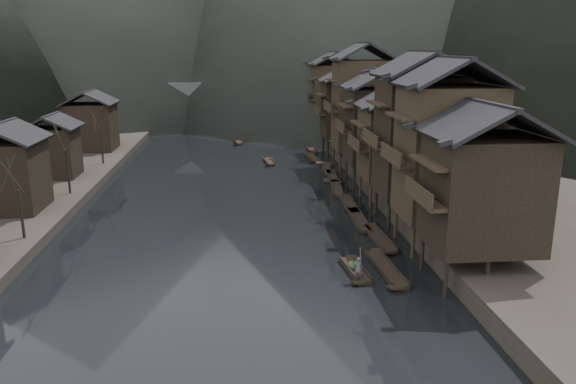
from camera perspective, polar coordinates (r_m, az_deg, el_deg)
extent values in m
plane|color=black|center=(45.97, -6.04, -5.75)|extent=(300.00, 300.00, 0.00)
cube|color=#2D2823|center=(91.10, 16.88, 4.47)|extent=(40.00, 200.00, 1.80)
cylinder|color=black|center=(38.24, 15.77, -8.47)|extent=(0.30, 0.30, 2.90)
cylinder|color=black|center=(42.42, 13.48, -5.99)|extent=(0.30, 0.30, 2.90)
cylinder|color=black|center=(39.28, 19.55, -8.15)|extent=(0.30, 0.30, 2.90)
cylinder|color=black|center=(43.36, 16.95, -5.78)|extent=(0.30, 0.30, 2.90)
cube|color=black|center=(39.93, 19.22, -0.04)|extent=(7.00, 6.00, 7.59)
cube|color=black|center=(38.55, 13.75, -0.73)|extent=(1.20, 5.70, 0.25)
cylinder|color=black|center=(44.38, 12.59, -5.01)|extent=(0.30, 0.30, 2.90)
cylinder|color=black|center=(48.72, 10.90, -3.14)|extent=(0.30, 0.30, 2.90)
cylinder|color=black|center=(45.28, 15.92, -4.83)|extent=(0.30, 0.30, 2.90)
cylinder|color=black|center=(49.54, 13.96, -3.02)|extent=(0.30, 0.30, 2.90)
cube|color=black|center=(45.94, 15.83, 3.84)|extent=(7.00, 6.00, 10.38)
cube|color=black|center=(44.76, 10.99, 3.18)|extent=(1.20, 5.70, 0.25)
cylinder|color=black|center=(50.74, 10.22, -2.40)|extent=(0.30, 0.30, 2.90)
cylinder|color=black|center=(55.19, 8.92, -0.95)|extent=(0.30, 0.30, 2.90)
cylinder|color=black|center=(51.53, 13.17, -2.29)|extent=(0.30, 0.30, 2.90)
cylinder|color=black|center=(55.92, 11.65, -0.87)|extent=(0.30, 0.30, 2.90)
cube|color=black|center=(52.40, 13.14, 5.50)|extent=(7.00, 6.00, 10.76)
cube|color=black|center=(51.37, 8.85, 4.92)|extent=(1.20, 5.70, 0.25)
cylinder|color=black|center=(57.25, 8.39, -0.36)|extent=(0.30, 0.30, 2.90)
cylinder|color=black|center=(61.77, 7.36, 0.78)|extent=(0.30, 0.30, 2.90)
cylinder|color=black|center=(57.95, 11.03, -0.30)|extent=(0.30, 0.30, 2.90)
cylinder|color=black|center=(62.43, 9.83, 0.83)|extent=(0.30, 0.30, 2.90)
cube|color=black|center=(59.27, 10.95, 4.91)|extent=(7.00, 6.00, 7.25)
cube|color=black|center=(58.35, 7.15, 4.55)|extent=(1.20, 5.70, 0.25)
cylinder|color=black|center=(64.81, 6.75, 1.45)|extent=(0.30, 0.30, 2.90)
cylinder|color=black|center=(69.40, 5.94, 2.35)|extent=(0.30, 0.30, 2.90)
cylinder|color=black|center=(65.43, 9.11, 1.49)|extent=(0.30, 0.30, 2.90)
cylinder|color=black|center=(69.98, 8.16, 2.38)|extent=(0.30, 0.30, 2.90)
cube|color=black|center=(66.80, 9.09, 6.65)|extent=(7.00, 6.00, 8.60)
cube|color=black|center=(65.99, 5.69, 6.29)|extent=(1.20, 5.70, 0.25)
cylinder|color=black|center=(73.44, 5.32, 3.05)|extent=(0.30, 0.30, 2.90)
cylinder|color=black|center=(78.07, 4.68, 3.75)|extent=(0.30, 0.30, 2.90)
cylinder|color=black|center=(73.98, 7.42, 3.07)|extent=(0.30, 0.30, 2.90)
cylinder|color=black|center=(78.59, 6.66, 3.77)|extent=(0.30, 0.30, 2.90)
cube|color=black|center=(75.32, 7.46, 8.73)|extent=(7.00, 6.00, 11.58)
cube|color=black|center=(74.61, 4.41, 8.31)|extent=(1.20, 5.70, 0.25)
cylinder|color=black|center=(83.11, 4.07, 4.42)|extent=(0.30, 0.30, 2.90)
cylinder|color=black|center=(87.78, 3.57, 4.98)|extent=(0.30, 0.30, 2.90)
cylinder|color=black|center=(83.59, 5.94, 4.44)|extent=(0.30, 0.30, 2.90)
cylinder|color=black|center=(88.24, 5.34, 4.99)|extent=(0.30, 0.30, 2.90)
cube|color=black|center=(85.23, 5.95, 8.31)|extent=(7.00, 6.00, 8.21)
cube|color=black|center=(84.59, 3.26, 8.04)|extent=(1.20, 5.70, 0.25)
cylinder|color=black|center=(94.81, 2.91, 5.70)|extent=(0.30, 0.30, 2.90)
cylinder|color=black|center=(99.51, 2.52, 6.13)|extent=(0.30, 0.30, 2.90)
cylinder|color=black|center=(95.23, 4.55, 5.72)|extent=(0.30, 0.30, 2.90)
cylinder|color=black|center=(99.91, 4.09, 6.14)|extent=(0.30, 0.30, 2.90)
cube|color=black|center=(96.88, 4.59, 9.69)|extent=(7.00, 6.00, 10.25)
cube|color=black|center=(96.32, 2.21, 9.39)|extent=(1.20, 5.70, 0.25)
cube|color=black|center=(58.40, -26.61, 1.70)|extent=(6.00, 6.00, 6.50)
cube|color=black|center=(71.43, -22.64, 3.94)|extent=(5.00, 5.00, 5.80)
cube|color=black|center=(88.49, -19.31, 6.43)|extent=(6.50, 6.50, 6.80)
cylinder|color=black|center=(49.67, -26.15, -1.78)|extent=(0.24, 0.24, 4.01)
cylinder|color=black|center=(62.75, -21.70, 2.19)|extent=(0.24, 0.24, 4.73)
cylinder|color=black|center=(77.52, -18.57, 4.58)|extent=(0.24, 0.24, 4.50)
cube|color=black|center=(41.94, 9.88, -7.72)|extent=(1.56, 7.05, 0.30)
cube|color=black|center=(41.87, 9.89, -7.50)|extent=(1.60, 6.91, 0.10)
cube|color=black|center=(44.96, 9.06, -5.95)|extent=(0.99, 0.92, 0.35)
cube|color=black|center=(38.87, 10.85, -9.40)|extent=(0.99, 0.92, 0.35)
cube|color=black|center=(48.20, 9.22, -4.70)|extent=(1.39, 7.05, 0.30)
cube|color=black|center=(48.14, 9.23, -4.50)|extent=(1.44, 6.91, 0.10)
cube|color=black|center=(51.28, 8.46, -3.32)|extent=(0.97, 0.90, 0.35)
cube|color=black|center=(45.07, 10.11, -5.94)|extent=(0.97, 0.90, 0.35)
cube|color=black|center=(53.11, 7.13, -2.80)|extent=(1.39, 7.46, 0.30)
cube|color=black|center=(53.06, 7.14, -2.61)|extent=(1.44, 7.32, 0.10)
cube|color=black|center=(56.38, 6.23, -1.59)|extent=(0.97, 0.95, 0.36)
cube|color=black|center=(49.80, 8.16, -3.86)|extent=(0.97, 0.95, 0.36)
cube|color=black|center=(57.96, 6.22, -1.28)|extent=(1.21, 6.68, 0.30)
cube|color=black|center=(57.91, 6.22, -1.11)|extent=(1.26, 6.55, 0.10)
cube|color=black|center=(60.94, 5.59, -0.34)|extent=(0.95, 0.83, 0.34)
cube|color=black|center=(54.93, 6.93, -2.05)|extent=(0.95, 0.83, 0.34)
cube|color=black|center=(64.38, 4.93, 0.36)|extent=(1.95, 7.71, 0.30)
cube|color=black|center=(64.33, 4.93, 0.51)|extent=(1.99, 7.57, 0.10)
cube|color=black|center=(67.76, 4.05, 1.22)|extent=(1.03, 1.03, 0.37)
cube|color=black|center=(60.95, 5.91, -0.35)|extent=(1.03, 1.03, 0.37)
cube|color=black|center=(70.34, 4.44, 1.59)|extent=(1.64, 6.97, 0.30)
cube|color=black|center=(70.30, 4.44, 1.74)|extent=(1.68, 6.84, 0.10)
cube|color=black|center=(73.45, 3.81, 2.27)|extent=(1.00, 0.92, 0.35)
cube|color=black|center=(67.19, 5.13, 1.08)|extent=(1.00, 0.92, 0.35)
cube|color=black|center=(74.85, 3.89, 2.40)|extent=(1.95, 7.23, 0.30)
cube|color=black|center=(74.81, 3.89, 2.53)|extent=(1.98, 7.09, 0.10)
cube|color=black|center=(78.05, 3.20, 3.02)|extent=(1.03, 0.98, 0.35)
cube|color=black|center=(71.60, 4.64, 1.94)|extent=(1.03, 0.98, 0.35)
cube|color=black|center=(81.75, 2.45, 3.46)|extent=(1.65, 6.02, 0.30)
cube|color=black|center=(81.72, 2.45, 3.58)|extent=(1.70, 5.91, 0.10)
cube|color=black|center=(84.53, 2.38, 3.92)|extent=(1.00, 0.82, 0.32)
cube|color=black|center=(78.93, 2.53, 3.16)|extent=(1.00, 0.82, 0.32)
cube|color=black|center=(88.45, 2.36, 4.31)|extent=(1.35, 6.28, 0.30)
cube|color=black|center=(88.42, 2.36, 4.42)|extent=(1.40, 6.16, 0.10)
cube|color=black|center=(91.36, 2.19, 4.73)|extent=(0.97, 0.81, 0.33)
cube|color=black|center=(85.49, 2.55, 4.04)|extent=(0.97, 0.81, 0.33)
cube|color=black|center=(93.74, 1.91, 4.90)|extent=(1.89, 6.95, 0.30)
cube|color=black|center=(93.71, 1.91, 5.01)|extent=(1.93, 6.82, 0.10)
cube|color=black|center=(96.88, 1.44, 5.30)|extent=(1.03, 0.95, 0.35)
cube|color=black|center=(90.57, 2.41, 4.64)|extent=(1.03, 0.95, 0.35)
cube|color=black|center=(79.01, -1.95, 3.07)|extent=(1.50, 4.76, 0.30)
cube|color=black|center=(78.98, -1.95, 3.20)|extent=(1.54, 4.67, 0.10)
cube|color=black|center=(81.18, -1.87, 3.48)|extent=(0.91, 0.67, 0.29)
cube|color=black|center=(76.79, -2.04, 2.84)|extent=(0.91, 0.67, 0.29)
cube|color=black|center=(96.38, -5.14, 5.12)|extent=(1.75, 5.66, 0.30)
cube|color=black|center=(96.35, -5.14, 5.22)|extent=(1.79, 5.55, 0.10)
cube|color=black|center=(98.98, -4.93, 5.45)|extent=(0.94, 0.80, 0.32)
cube|color=black|center=(93.75, -5.35, 4.93)|extent=(0.94, 0.80, 0.32)
cube|color=black|center=(106.81, -2.54, 6.09)|extent=(3.55, 4.91, 0.30)
cube|color=black|center=(106.78, -2.54, 6.18)|extent=(3.54, 4.85, 0.10)
cube|color=black|center=(108.93, -1.91, 6.34)|extent=(1.06, 0.99, 0.30)
cube|color=black|center=(104.65, -3.20, 5.98)|extent=(1.06, 0.99, 0.30)
cube|color=black|center=(115.62, -2.85, 6.74)|extent=(2.95, 5.05, 0.30)
cube|color=black|center=(115.60, -2.85, 6.82)|extent=(2.95, 4.98, 0.10)
cube|color=black|center=(117.86, -2.42, 6.96)|extent=(1.03, 0.92, 0.30)
cube|color=black|center=(113.36, -3.30, 6.64)|extent=(1.03, 0.92, 0.30)
cube|color=#4C4C4F|center=(115.45, -5.76, 10.19)|extent=(40.00, 6.00, 1.60)
cube|color=#4C4C4F|center=(112.67, -5.79, 10.74)|extent=(40.00, 0.50, 1.00)
cube|color=#4C4C4F|center=(118.06, -5.77, 10.92)|extent=(40.00, 0.50, 1.00)
cube|color=#4C4C4F|center=(116.77, -12.66, 7.99)|extent=(3.20, 6.00, 6.40)
cube|color=#4C4C4F|center=(115.95, -7.96, 8.16)|extent=(3.20, 6.00, 6.40)
cube|color=#4C4C4F|center=(115.88, -3.46, 8.27)|extent=(3.20, 6.00, 6.40)
cube|color=#4C4C4F|center=(116.56, 1.26, 8.33)|extent=(3.20, 6.00, 6.40)
cube|color=black|center=(41.37, 6.81, -7.92)|extent=(1.48, 4.82, 0.30)
cube|color=black|center=(41.30, 6.82, -7.69)|extent=(1.52, 4.73, 0.10)
cube|color=black|center=(43.42, 6.48, -6.61)|extent=(0.93, 0.67, 0.29)
cube|color=black|center=(39.24, 7.19, -9.01)|extent=(0.93, 0.67, 0.29)
ellipsoid|color=black|center=(41.36, 6.80, -7.00)|extent=(1.13, 1.48, 0.68)
imported|color=#535355|center=(39.29, 7.15, -7.40)|extent=(0.73, 0.61, 1.69)
cylinder|color=#8C7A51|center=(38.44, 7.57, -3.78)|extent=(0.89, 2.60, 3.51)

